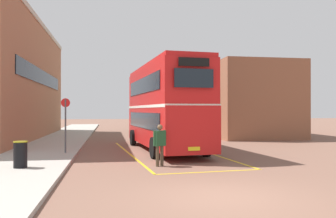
# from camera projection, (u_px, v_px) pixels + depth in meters

# --- Properties ---
(ground_plane) EXTENTS (135.60, 135.60, 0.00)m
(ground_plane) POSITION_uv_depth(u_px,v_px,m) (154.00, 144.00, 23.18)
(ground_plane) COLOR brown
(sidewalk_left) EXTENTS (4.00, 57.60, 0.14)m
(sidewalk_left) POSITION_uv_depth(u_px,v_px,m) (58.00, 141.00, 24.46)
(sidewalk_left) COLOR #A39E93
(sidewalk_left) RESTS_ON ground
(brick_building_left) EXTENTS (6.12, 21.43, 9.14)m
(brick_building_left) POSITION_uv_depth(u_px,v_px,m) (2.00, 80.00, 26.87)
(brick_building_left) COLOR #9E6647
(brick_building_left) RESTS_ON ground
(depot_building_right) EXTENTS (6.60, 14.00, 6.16)m
(depot_building_right) POSITION_uv_depth(u_px,v_px,m) (236.00, 101.00, 32.54)
(depot_building_right) COLOR brown
(depot_building_right) RESTS_ON ground
(double_decker_bus) EXTENTS (3.48, 10.34, 4.75)m
(double_decker_bus) POSITION_uv_depth(u_px,v_px,m) (164.00, 106.00, 19.55)
(double_decker_bus) COLOR black
(double_decker_bus) RESTS_ON ground
(single_deck_bus) EXTENTS (2.71, 9.54, 3.02)m
(single_deck_bus) POSITION_uv_depth(u_px,v_px,m) (161.00, 116.00, 37.91)
(single_deck_bus) COLOR black
(single_deck_bus) RESTS_ON ground
(pedestrian_boarding) EXTENTS (0.52, 0.41, 1.68)m
(pedestrian_boarding) POSITION_uv_depth(u_px,v_px,m) (160.00, 142.00, 13.98)
(pedestrian_boarding) COLOR #473828
(pedestrian_boarding) RESTS_ON ground
(litter_bin) EXTENTS (0.51, 0.51, 0.97)m
(litter_bin) POSITION_uv_depth(u_px,v_px,m) (20.00, 154.00, 12.77)
(litter_bin) COLOR black
(litter_bin) RESTS_ON sidewalk_left
(bus_stop_sign) EXTENTS (0.44, 0.08, 2.70)m
(bus_stop_sign) POSITION_uv_depth(u_px,v_px,m) (65.00, 120.00, 17.22)
(bus_stop_sign) COLOR #4C4C51
(bus_stop_sign) RESTS_ON sidewalk_left
(bay_marking_yellow) EXTENTS (5.28, 12.53, 0.01)m
(bay_marking_yellow) POSITION_uv_depth(u_px,v_px,m) (172.00, 154.00, 17.68)
(bay_marking_yellow) COLOR gold
(bay_marking_yellow) RESTS_ON ground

